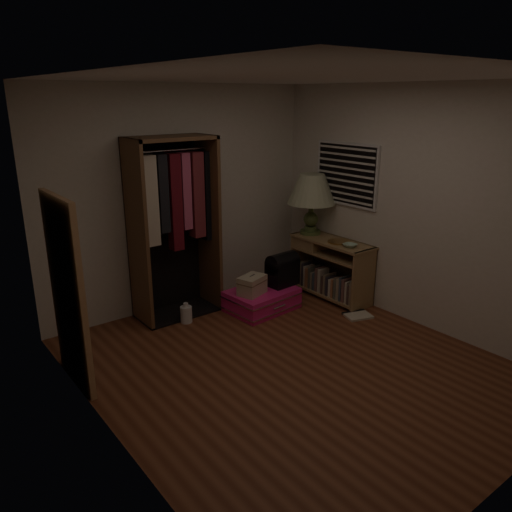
{
  "coord_description": "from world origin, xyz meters",
  "views": [
    {
      "loc": [
        -2.86,
        -3.12,
        2.46
      ],
      "look_at": [
        0.3,
        0.95,
        0.8
      ],
      "focal_mm": 35.0,
      "sensor_mm": 36.0,
      "label": 1
    }
  ],
  "objects_px": {
    "open_wardrobe": "(176,213)",
    "table_lamp": "(312,190)",
    "black_bag": "(282,269)",
    "white_jug": "(186,314)",
    "floor_mirror": "(68,293)",
    "train_case": "(252,285)",
    "console_bookshelf": "(328,267)",
    "pink_suitcase": "(262,300)"
  },
  "relations": [
    {
      "from": "table_lamp",
      "to": "white_jug",
      "type": "distance_m",
      "value": 2.22
    },
    {
      "from": "train_case",
      "to": "floor_mirror",
      "type": "bearing_deg",
      "value": 166.79
    },
    {
      "from": "open_wardrobe",
      "to": "table_lamp",
      "type": "bearing_deg",
      "value": -12.1
    },
    {
      "from": "train_case",
      "to": "table_lamp",
      "type": "height_order",
      "value": "table_lamp"
    },
    {
      "from": "pink_suitcase",
      "to": "white_jug",
      "type": "xyz_separation_m",
      "value": [
        -0.9,
        0.24,
        -0.03
      ]
    },
    {
      "from": "console_bookshelf",
      "to": "black_bag",
      "type": "height_order",
      "value": "console_bookshelf"
    },
    {
      "from": "console_bookshelf",
      "to": "white_jug",
      "type": "xyz_separation_m",
      "value": [
        -1.84,
        0.41,
        -0.29
      ]
    },
    {
      "from": "train_case",
      "to": "table_lamp",
      "type": "bearing_deg",
      "value": -7.38
    },
    {
      "from": "console_bookshelf",
      "to": "open_wardrobe",
      "type": "bearing_deg",
      "value": 157.36
    },
    {
      "from": "console_bookshelf",
      "to": "white_jug",
      "type": "distance_m",
      "value": 1.91
    },
    {
      "from": "black_bag",
      "to": "white_jug",
      "type": "relative_size",
      "value": 1.74
    },
    {
      "from": "pink_suitcase",
      "to": "train_case",
      "type": "height_order",
      "value": "train_case"
    },
    {
      "from": "floor_mirror",
      "to": "pink_suitcase",
      "type": "xyz_separation_m",
      "value": [
        2.3,
        0.21,
        -0.72
      ]
    },
    {
      "from": "console_bookshelf",
      "to": "table_lamp",
      "type": "xyz_separation_m",
      "value": [
        0.0,
        0.35,
        0.93
      ]
    },
    {
      "from": "open_wardrobe",
      "to": "table_lamp",
      "type": "relative_size",
      "value": 2.65
    },
    {
      "from": "console_bookshelf",
      "to": "floor_mirror",
      "type": "distance_m",
      "value": 3.27
    },
    {
      "from": "black_bag",
      "to": "open_wardrobe",
      "type": "bearing_deg",
      "value": 148.86
    },
    {
      "from": "train_case",
      "to": "white_jug",
      "type": "distance_m",
      "value": 0.83
    },
    {
      "from": "open_wardrobe",
      "to": "white_jug",
      "type": "height_order",
      "value": "open_wardrobe"
    },
    {
      "from": "floor_mirror",
      "to": "train_case",
      "type": "xyz_separation_m",
      "value": [
        2.13,
        0.18,
        -0.49
      ]
    },
    {
      "from": "black_bag",
      "to": "white_jug",
      "type": "distance_m",
      "value": 1.29
    },
    {
      "from": "train_case",
      "to": "table_lamp",
      "type": "relative_size",
      "value": 0.49
    },
    {
      "from": "console_bookshelf",
      "to": "pink_suitcase",
      "type": "xyz_separation_m",
      "value": [
        -0.94,
        0.17,
        -0.27
      ]
    },
    {
      "from": "console_bookshelf",
      "to": "train_case",
      "type": "relative_size",
      "value": 2.95
    },
    {
      "from": "console_bookshelf",
      "to": "floor_mirror",
      "type": "height_order",
      "value": "floor_mirror"
    },
    {
      "from": "black_bag",
      "to": "pink_suitcase",
      "type": "bearing_deg",
      "value": 173.47
    },
    {
      "from": "floor_mirror",
      "to": "console_bookshelf",
      "type": "bearing_deg",
      "value": 0.78
    },
    {
      "from": "black_bag",
      "to": "white_jug",
      "type": "bearing_deg",
      "value": 164.12
    },
    {
      "from": "train_case",
      "to": "white_jug",
      "type": "xyz_separation_m",
      "value": [
        -0.73,
        0.27,
        -0.26
      ]
    },
    {
      "from": "open_wardrobe",
      "to": "floor_mirror",
      "type": "relative_size",
      "value": 1.21
    },
    {
      "from": "pink_suitcase",
      "to": "train_case",
      "type": "xyz_separation_m",
      "value": [
        -0.17,
        -0.03,
        0.24
      ]
    },
    {
      "from": "console_bookshelf",
      "to": "open_wardrobe",
      "type": "xyz_separation_m",
      "value": [
        -1.74,
        0.73,
        0.81
      ]
    },
    {
      "from": "white_jug",
      "to": "floor_mirror",
      "type": "bearing_deg",
      "value": -161.81
    },
    {
      "from": "black_bag",
      "to": "console_bookshelf",
      "type": "bearing_deg",
      "value": -17.48
    },
    {
      "from": "table_lamp",
      "to": "console_bookshelf",
      "type": "bearing_deg",
      "value": -90.79
    },
    {
      "from": "open_wardrobe",
      "to": "white_jug",
      "type": "bearing_deg",
      "value": -108.69
    },
    {
      "from": "floor_mirror",
      "to": "table_lamp",
      "type": "distance_m",
      "value": 3.3
    },
    {
      "from": "train_case",
      "to": "black_bag",
      "type": "relative_size",
      "value": 0.94
    },
    {
      "from": "console_bookshelf",
      "to": "train_case",
      "type": "bearing_deg",
      "value": 172.86
    },
    {
      "from": "train_case",
      "to": "black_bag",
      "type": "height_order",
      "value": "black_bag"
    },
    {
      "from": "black_bag",
      "to": "table_lamp",
      "type": "height_order",
      "value": "table_lamp"
    },
    {
      "from": "black_bag",
      "to": "table_lamp",
      "type": "distance_m",
      "value": 1.09
    }
  ]
}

